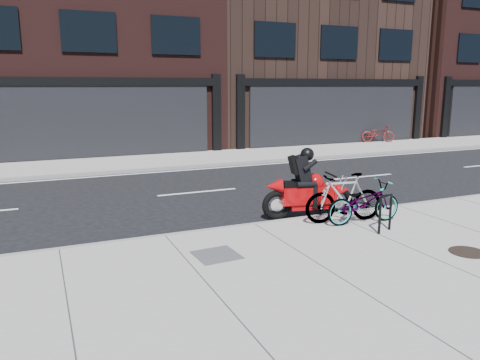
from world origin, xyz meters
name	(u,v)px	position (x,y,z in m)	size (l,w,h in m)	color
ground	(222,208)	(0.00, 0.00, 0.00)	(120.00, 120.00, 0.00)	black
sidewalk_near	(335,278)	(0.00, -5.00, 0.07)	(60.00, 6.00, 0.13)	gray
sidewalk_far	(153,162)	(0.00, 7.75, 0.07)	(60.00, 3.50, 0.13)	gray
building_mideast	(290,31)	(10.00, 14.50, 6.25)	(12.00, 10.00, 12.50)	black
building_east	(442,35)	(22.00, 14.50, 6.50)	(10.00, 10.00, 13.00)	black
bike_rack	(385,210)	(2.22, -3.53, 0.59)	(0.44, 0.19, 0.78)	black
bicycle_front	(364,202)	(2.20, -2.85, 0.60)	(0.62, 1.78, 0.93)	gray
bicycle_rear	(344,198)	(1.87, -2.60, 0.67)	(0.51, 1.81, 1.09)	gray
motorcycle	(312,189)	(1.66, -1.62, 0.69)	(2.25, 0.84, 1.69)	black
bicycle_far	(378,134)	(12.39, 9.00, 0.59)	(0.61, 1.74, 0.91)	maroon
manhole_cover	(468,252)	(2.78, -5.12, 0.14)	(0.66, 0.66, 0.01)	black
utility_grate	(217,255)	(-1.44, -3.45, 0.14)	(0.75, 0.75, 0.01)	#424244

